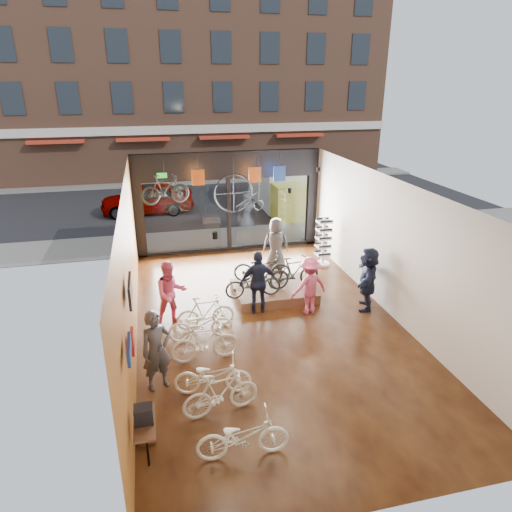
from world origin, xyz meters
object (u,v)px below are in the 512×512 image
object	(u,v)px
floor_bike_0	(243,436)
customer_4	(276,244)
customer_0	(157,350)
customer_2	(259,282)
floor_bike_4	(200,324)
display_bike_left	(253,283)
customer_1	(171,293)
floor_bike_5	(206,312)
display_bike_mid	(295,272)
sunglasses_rack	(323,242)
street_car	(147,198)
customer_5	(368,278)
hung_bike	(165,189)
customer_3	(309,286)
penny_farthing	(242,194)
display_platform	(274,291)
box_truck	(283,186)
floor_bike_1	(221,393)
floor_bike_3	(205,342)
display_bike_right	(262,267)
floor_bike_2	(213,376)

from	to	relation	value
floor_bike_0	customer_4	size ratio (longest dim) A/B	0.89
customer_0	customer_2	bearing A→B (deg)	22.97
floor_bike_4	customer_4	size ratio (longest dim) A/B	0.89
display_bike_left	customer_1	xyz separation A→B (m)	(-2.37, -0.49, 0.17)
customer_4	display_bike_left	bearing A→B (deg)	71.35
floor_bike_5	customer_2	xyz separation A→B (m)	(1.59, 0.56, 0.46)
display_bike_mid	sunglasses_rack	bearing A→B (deg)	-47.97
street_car	customer_5	xyz separation A→B (m)	(6.03, -11.73, 0.17)
customer_4	hung_bike	size ratio (longest dim) A/B	1.17
floor_bike_0	customer_1	bearing A→B (deg)	12.97
customer_3	street_car	bearing A→B (deg)	-81.86
street_car	penny_farthing	xyz separation A→B (m)	(3.27, -7.31, 1.74)
floor_bike_0	customer_1	distance (m)	5.17
display_platform	customer_2	size ratio (longest dim) A/B	1.30
box_truck	display_platform	distance (m)	9.93
customer_1	sunglasses_rack	bearing A→B (deg)	16.36
customer_2	display_bike_left	bearing A→B (deg)	-79.20
customer_5	floor_bike_1	bearing A→B (deg)	-27.41
floor_bike_5	customer_3	distance (m)	2.99
floor_bike_3	penny_farthing	xyz separation A→B (m)	(2.14, 6.01, 2.01)
floor_bike_0	floor_bike_4	size ratio (longest dim) A/B	1.00
display_platform	customer_3	size ratio (longest dim) A/B	1.42
floor_bike_0	penny_farthing	xyz separation A→B (m)	(1.87, 9.12, 2.07)
display_bike_right	customer_3	xyz separation A→B (m)	(0.92, -1.78, 0.08)
floor_bike_4	hung_bike	size ratio (longest dim) A/B	1.04
display_bike_mid	hung_bike	bearing A→B (deg)	44.15
display_bike_mid	hung_bike	xyz separation A→B (m)	(-3.58, 2.71, 2.13)
floor_bike_3	customer_3	xyz separation A→B (m)	(3.16, 1.67, 0.36)
customer_4	hung_bike	xyz separation A→B (m)	(-3.60, 0.52, 2.00)
display_platform	sunglasses_rack	distance (m)	3.17
floor_bike_1	street_car	bearing A→B (deg)	-4.48
street_car	sunglasses_rack	bearing A→B (deg)	35.50
floor_bike_2	sunglasses_rack	distance (m)	7.88
hung_bike	box_truck	bearing A→B (deg)	-51.84
street_car	customer_1	world-z (taller)	customer_1
customer_5	display_bike_mid	bearing A→B (deg)	-97.51
box_truck	sunglasses_rack	world-z (taller)	box_truck
customer_1	customer_4	bearing A→B (deg)	26.77
floor_bike_0	display_platform	distance (m)	6.45
floor_bike_3	floor_bike_5	bearing A→B (deg)	-10.21
box_truck	floor_bike_0	world-z (taller)	box_truck
display_bike_left	display_platform	bearing A→B (deg)	-57.10
customer_0	penny_farthing	bearing A→B (deg)	43.22
sunglasses_rack	hung_bike	size ratio (longest dim) A/B	1.10
floor_bike_3	display_platform	distance (m)	3.87
box_truck	sunglasses_rack	distance (m)	7.42
sunglasses_rack	box_truck	bearing A→B (deg)	80.57
floor_bike_0	customer_1	size ratio (longest dim) A/B	0.92
street_car	display_bike_mid	size ratio (longest dim) A/B	2.70
floor_bike_3	customer_0	bearing A→B (deg)	122.43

